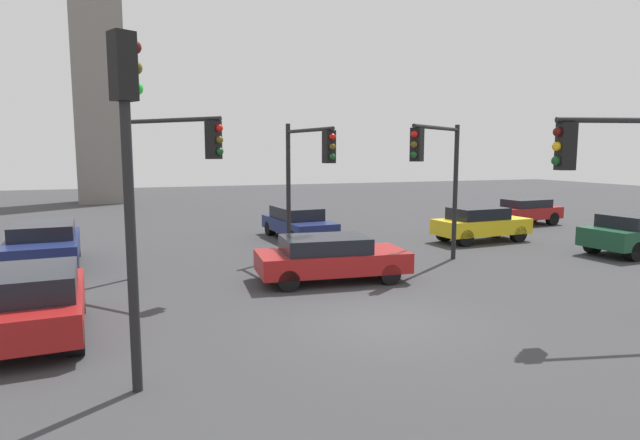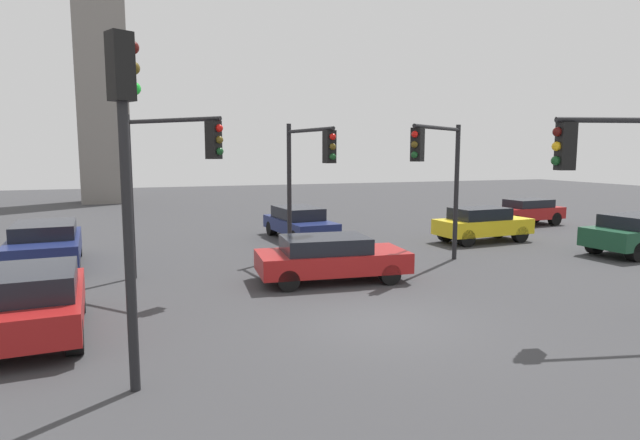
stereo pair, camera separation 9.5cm
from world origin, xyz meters
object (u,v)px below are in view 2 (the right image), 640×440
at_px(car_6, 37,301).
at_px(traffic_light_3, 438,163).
at_px(traffic_light_2, 309,164).
at_px(traffic_light_0, 126,148).
at_px(traffic_light_1, 617,173).
at_px(car_1, 45,244).
at_px(car_0, 330,257).
at_px(traffic_light_4, 170,162).
at_px(car_8, 526,211).
at_px(car_2, 482,224).
at_px(car_7, 299,222).

bearing_deg(car_6, traffic_light_3, -78.64).
bearing_deg(traffic_light_2, traffic_light_0, -44.00).
bearing_deg(traffic_light_1, car_1, -27.41).
relative_size(traffic_light_3, car_1, 0.98).
distance_m(traffic_light_1, car_0, 7.68).
bearing_deg(traffic_light_4, car_8, 68.92).
distance_m(car_0, car_1, 9.58).
xyz_separation_m(traffic_light_0, traffic_light_1, (9.86, -0.04, -0.49)).
bearing_deg(traffic_light_3, traffic_light_2, -59.35).
height_order(car_1, car_6, car_1).
bearing_deg(car_1, traffic_light_3, 66.45).
bearing_deg(car_6, car_2, -70.81).
relative_size(traffic_light_1, car_7, 1.04).
relative_size(traffic_light_4, car_6, 1.16).
distance_m(traffic_light_3, car_6, 11.97).
distance_m(traffic_light_1, car_6, 12.44).
distance_m(traffic_light_4, car_6, 5.35).
bearing_deg(traffic_light_4, car_6, -81.59).
distance_m(car_2, car_8, 6.50).
bearing_deg(car_8, traffic_light_0, 30.65).
relative_size(traffic_light_3, car_6, 1.12).
distance_m(traffic_light_1, car_8, 16.75).
distance_m(traffic_light_3, car_7, 7.94).
xyz_separation_m(traffic_light_1, traffic_light_4, (-8.74, 6.80, 0.16)).
bearing_deg(car_6, car_7, -44.74).
distance_m(car_1, car_6, 7.46).
bearing_deg(traffic_light_4, traffic_light_0, -50.65).
distance_m(traffic_light_4, car_7, 9.18).
distance_m(traffic_light_4, car_0, 5.29).
bearing_deg(car_6, car_0, -75.23).
height_order(traffic_light_3, car_1, traffic_light_3).
bearing_deg(car_0, car_8, 34.51).
distance_m(traffic_light_0, car_0, 8.50).
height_order(traffic_light_1, car_7, traffic_light_1).
height_order(traffic_light_0, car_0, traffic_light_0).
bearing_deg(car_1, car_2, 83.77).
xyz_separation_m(traffic_light_0, traffic_light_3, (9.42, 6.27, -0.40)).
xyz_separation_m(car_0, car_8, (13.90, 7.79, 0.03)).
bearing_deg(car_8, car_7, -3.35).
bearing_deg(traffic_light_1, car_0, -39.65).
bearing_deg(traffic_light_4, traffic_light_1, 10.82).
relative_size(traffic_light_3, car_0, 1.04).
xyz_separation_m(traffic_light_1, car_2, (4.11, 9.95, -2.56)).
bearing_deg(car_7, traffic_light_0, -32.39).
relative_size(traffic_light_1, car_0, 1.07).
height_order(traffic_light_0, car_7, traffic_light_0).
height_order(traffic_light_3, traffic_light_4, traffic_light_4).
bearing_deg(traffic_light_1, traffic_light_2, -49.23).
xyz_separation_m(traffic_light_2, car_7, (1.32, 5.26, -2.64)).
bearing_deg(traffic_light_4, car_0, 34.98).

